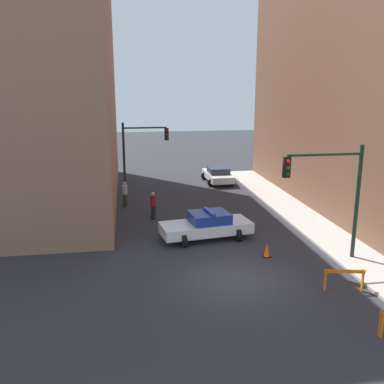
% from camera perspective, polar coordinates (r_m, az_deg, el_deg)
% --- Properties ---
extents(ground_plane, '(120.00, 120.00, 0.00)m').
position_cam_1_polar(ground_plane, '(18.20, 5.67, -11.45)').
color(ground_plane, '#2D2D33').
extents(sidewalk_right, '(2.40, 44.00, 0.12)m').
position_cam_1_polar(sidewalk_right, '(20.53, 22.91, -9.31)').
color(sidewalk_right, '#B2ADA3').
rests_on(sidewalk_right, ground_plane).
extents(traffic_light_near, '(3.64, 0.35, 5.20)m').
position_cam_1_polar(traffic_light_near, '(19.78, 18.41, 0.81)').
color(traffic_light_near, black).
rests_on(traffic_light_near, sidewalk_right).
extents(traffic_light_far, '(3.44, 0.35, 5.20)m').
position_cam_1_polar(traffic_light_far, '(32.16, -7.14, 5.99)').
color(traffic_light_far, black).
rests_on(traffic_light_far, ground_plane).
extents(police_car, '(4.92, 2.80, 1.52)m').
position_cam_1_polar(police_car, '(22.38, 1.97, -4.45)').
color(police_car, white).
rests_on(police_car, ground_plane).
extents(parked_car_near, '(2.31, 4.32, 1.31)m').
position_cam_1_polar(parked_car_near, '(35.38, 3.47, 2.32)').
color(parked_car_near, silver).
rests_on(parked_car_near, ground_plane).
extents(pedestrian_crossing, '(0.44, 0.44, 1.66)m').
position_cam_1_polar(pedestrian_crossing, '(25.69, -5.21, -1.75)').
color(pedestrian_crossing, black).
rests_on(pedestrian_crossing, ground_plane).
extents(pedestrian_corner, '(0.51, 0.51, 1.66)m').
position_cam_1_polar(pedestrian_corner, '(28.66, -8.94, -0.21)').
color(pedestrian_corner, '#382D23').
rests_on(pedestrian_corner, ground_plane).
extents(barrier_mid, '(1.58, 0.42, 0.90)m').
position_cam_1_polar(barrier_mid, '(17.86, 19.63, -10.57)').
color(barrier_mid, orange).
rests_on(barrier_mid, ground_plane).
extents(traffic_cone, '(0.36, 0.36, 0.66)m').
position_cam_1_polar(traffic_cone, '(20.46, 9.94, -7.68)').
color(traffic_cone, black).
rests_on(traffic_cone, ground_plane).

